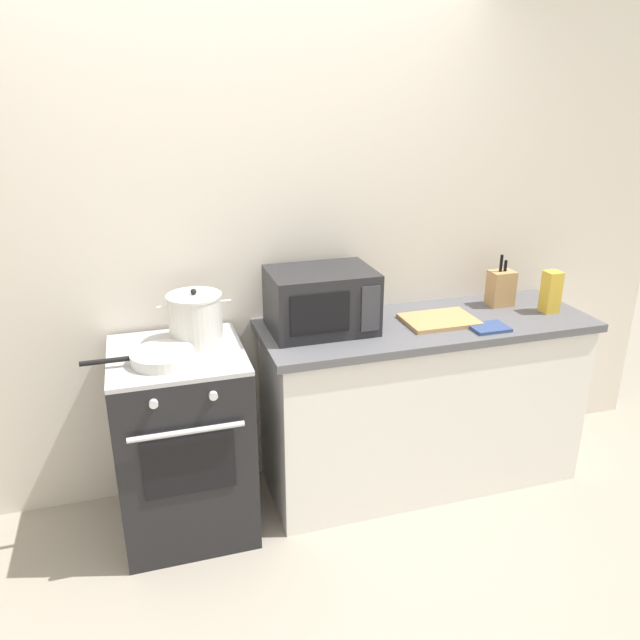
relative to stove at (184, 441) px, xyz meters
The scene contains 12 objects.
ground_plane 0.83m from the stove, 59.70° to the right, with size 10.00×10.00×0.00m, color #9E9384.
back_wall 1.09m from the stove, 29.72° to the left, with size 4.40×0.10×2.50m, color silver.
lower_cabinet_right 1.25m from the stove, ahead, with size 1.64×0.56×0.88m, color white.
countertop_right 1.33m from the stove, ahead, with size 1.70×0.60×0.04m, color #59595E.
stove is the anchor object (origin of this frame).
stock_pot 0.59m from the stove, 41.99° to the left, with size 0.34×0.25×0.26m.
frying_pan 0.50m from the stove, 127.71° to the right, with size 0.47×0.27×0.05m.
microwave 0.94m from the stove, ahead, with size 0.50×0.37×0.30m.
cutting_board 1.39m from the stove, ahead, with size 0.36×0.26×0.02m, color tan.
knife_block 1.83m from the stove, ahead, with size 0.13×0.10×0.28m.
pasta_box 2.01m from the stove, ahead, with size 0.08×0.08×0.22m, color gold.
oven_mitt 1.57m from the stove, ahead, with size 0.18×0.14×0.02m, color #33477A.
Camera 1 is at (-0.47, -2.03, 2.04)m, focal length 34.88 mm.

